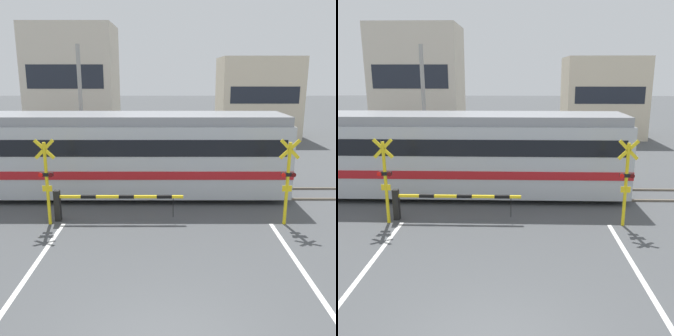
% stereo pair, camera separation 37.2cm
% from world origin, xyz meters
% --- Properties ---
extents(rail_track_near, '(50.00, 0.10, 0.08)m').
position_xyz_m(rail_track_near, '(0.00, 8.71, 0.04)').
color(rail_track_near, '#6B6051').
rests_on(rail_track_near, ground_plane).
extents(rail_track_far, '(50.00, 0.10, 0.08)m').
position_xyz_m(rail_track_far, '(0.00, 10.15, 0.04)').
color(rail_track_far, '#6B6051').
rests_on(rail_track_far, ground_plane).
extents(road_stripe_right, '(0.14, 10.23, 0.01)m').
position_xyz_m(road_stripe_right, '(3.56, 1.11, 0.00)').
color(road_stripe_right, white).
rests_on(road_stripe_right, ground_plane).
extents(commuter_train, '(15.57, 2.86, 3.42)m').
position_xyz_m(commuter_train, '(-2.95, 9.43, 1.83)').
color(commuter_train, '#B7BCC1').
rests_on(commuter_train, ground_plane).
extents(crossing_barrier_near, '(4.46, 0.20, 1.10)m').
position_xyz_m(crossing_barrier_near, '(-2.58, 6.53, 0.73)').
color(crossing_barrier_near, black).
rests_on(crossing_barrier_near, ground_plane).
extents(crossing_barrier_far, '(4.46, 0.20, 1.10)m').
position_xyz_m(crossing_barrier_far, '(2.58, 12.49, 0.73)').
color(crossing_barrier_far, black).
rests_on(crossing_barrier_far, ground_plane).
extents(crossing_signal_left, '(0.68, 0.15, 2.95)m').
position_xyz_m(crossing_signal_left, '(-4.01, 6.22, 1.62)').
color(crossing_signal_left, yellow).
rests_on(crossing_signal_left, ground_plane).
extents(crossing_signal_right, '(0.68, 0.15, 2.95)m').
position_xyz_m(crossing_signal_right, '(4.01, 6.22, 1.62)').
color(crossing_signal_right, yellow).
rests_on(crossing_signal_right, ground_plane).
extents(pedestrian, '(0.38, 0.23, 1.74)m').
position_xyz_m(pedestrian, '(0.09, 16.06, 1.00)').
color(pedestrian, '#33384C').
rests_on(pedestrian, ground_plane).
extents(building_left_of_street, '(6.73, 5.10, 8.64)m').
position_xyz_m(building_left_of_street, '(-7.52, 24.93, 4.32)').
color(building_left_of_street, beige).
rests_on(building_left_of_street, ground_plane).
extents(building_right_of_street, '(6.10, 5.10, 6.22)m').
position_xyz_m(building_right_of_street, '(7.21, 24.93, 3.11)').
color(building_right_of_street, beige).
rests_on(building_right_of_street, ground_plane).
extents(utility_pole_streetside, '(0.22, 0.22, 6.50)m').
position_xyz_m(utility_pole_streetside, '(-4.76, 14.99, 3.25)').
color(utility_pole_streetside, gray).
rests_on(utility_pole_streetside, ground_plane).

